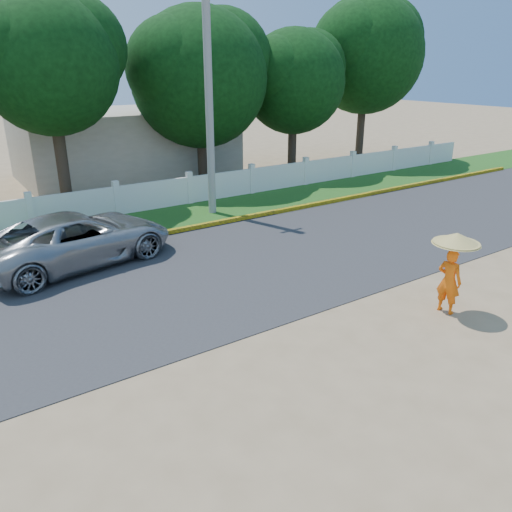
% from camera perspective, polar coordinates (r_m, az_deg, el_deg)
% --- Properties ---
extents(ground, '(120.00, 120.00, 0.00)m').
position_cam_1_polar(ground, '(10.23, 6.39, -10.19)').
color(ground, '#9E8460').
rests_on(ground, ground).
extents(road, '(60.00, 7.00, 0.02)m').
position_cam_1_polar(road, '(13.56, -5.94, -1.94)').
color(road, '#38383A').
rests_on(road, ground).
extents(grass_verge, '(60.00, 3.50, 0.03)m').
position_cam_1_polar(grass_verge, '(18.10, -13.92, 3.51)').
color(grass_verge, '#2D601E').
rests_on(grass_verge, ground).
extents(curb, '(40.00, 0.18, 0.16)m').
position_cam_1_polar(curb, '(16.56, -11.83, 2.29)').
color(curb, yellow).
rests_on(curb, ground).
extents(fence, '(40.00, 0.10, 1.10)m').
position_cam_1_polar(fence, '(19.27, -15.61, 6.07)').
color(fence, silver).
rests_on(fence, ground).
extents(building_near, '(10.00, 6.00, 3.20)m').
position_cam_1_polar(building_near, '(26.35, -14.59, 12.37)').
color(building_near, '#B7AD99').
rests_on(building_near, ground).
extents(utility_pole, '(0.28, 0.28, 8.30)m').
position_cam_1_polar(utility_pole, '(18.41, -5.40, 17.44)').
color(utility_pole, gray).
rests_on(utility_pole, ground).
extents(vehicle, '(5.63, 3.36, 1.47)m').
position_cam_1_polar(vehicle, '(14.79, -19.66, 1.89)').
color(vehicle, '#95989C').
rests_on(vehicle, ground).
extents(monk_with_parasol, '(1.04, 1.04, 1.88)m').
position_cam_1_polar(monk_with_parasol, '(11.80, 21.56, -0.57)').
color(monk_with_parasol, '#FF620D').
rests_on(monk_with_parasol, ground).
extents(tree_row, '(36.20, 7.03, 8.91)m').
position_cam_1_polar(tree_row, '(22.07, -15.40, 19.31)').
color(tree_row, '#473828').
rests_on(tree_row, ground).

